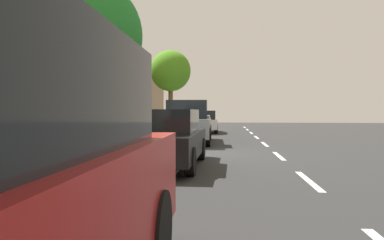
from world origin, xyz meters
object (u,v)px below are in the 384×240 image
at_px(cyclist_with_backpack, 185,119).
at_px(parked_sedan_black_mid, 166,138).
at_px(parked_pickup_grey_second, 189,124).
at_px(street_tree_near_cyclist, 171,71).
at_px(parked_sedan_white_nearest, 204,122).
at_px(pedestrian_on_phone, 169,116).
at_px(street_tree_mid_block, 88,36).
at_px(bicycle_at_curb, 188,130).

bearing_deg(cyclist_with_backpack, parked_sedan_black_mid, 94.15).
height_order(parked_pickup_grey_second, street_tree_near_cyclist, street_tree_near_cyclist).
height_order(parked_sedan_white_nearest, street_tree_near_cyclist, street_tree_near_cyclist).
relative_size(cyclist_with_backpack, pedestrian_on_phone, 0.97).
distance_m(parked_pickup_grey_second, pedestrian_on_phone, 10.08).
distance_m(cyclist_with_backpack, street_tree_mid_block, 11.98).
height_order(parked_sedan_black_mid, bicycle_at_curb, parked_sedan_black_mid).
height_order(bicycle_at_curb, cyclist_with_backpack, cyclist_with_backpack).
distance_m(parked_sedan_black_mid, street_tree_near_cyclist, 15.73).
height_order(street_tree_mid_block, pedestrian_on_phone, street_tree_mid_block).
relative_size(parked_sedan_white_nearest, bicycle_at_curb, 2.79).
relative_size(parked_pickup_grey_second, parked_sedan_black_mid, 1.21).
height_order(parked_sedan_white_nearest, parked_sedan_black_mid, same).
bearing_deg(street_tree_mid_block, parked_sedan_black_mid, 174.31).
height_order(parked_sedan_black_mid, cyclist_with_backpack, cyclist_with_backpack).
height_order(parked_pickup_grey_second, cyclist_with_backpack, parked_pickup_grey_second).
xyz_separation_m(bicycle_at_curb, pedestrian_on_phone, (1.99, -5.34, 0.74)).
relative_size(street_tree_near_cyclist, street_tree_mid_block, 1.11).
distance_m(parked_sedan_white_nearest, cyclist_with_backpack, 3.65).
height_order(bicycle_at_curb, street_tree_near_cyclist, street_tree_near_cyclist).
bearing_deg(parked_pickup_grey_second, pedestrian_on_phone, -75.50).
relative_size(bicycle_at_curb, street_tree_mid_block, 0.32).
relative_size(parked_sedan_white_nearest, street_tree_mid_block, 0.89).
height_order(street_tree_near_cyclist, street_tree_mid_block, street_tree_near_cyclist).
bearing_deg(pedestrian_on_phone, street_tree_mid_block, 91.37).
bearing_deg(parked_pickup_grey_second, street_tree_near_cyclist, -75.45).
bearing_deg(parked_sedan_white_nearest, parked_sedan_black_mid, 89.67).
xyz_separation_m(parked_pickup_grey_second, bicycle_at_curb, (0.53, -4.42, -0.53)).
distance_m(bicycle_at_curb, cyclist_with_backpack, 0.82).
xyz_separation_m(parked_sedan_white_nearest, cyclist_with_backpack, (0.95, 3.52, 0.26)).
relative_size(bicycle_at_curb, pedestrian_on_phone, 0.93).
bearing_deg(street_tree_mid_block, cyclist_with_backpack, -96.75).
distance_m(parked_pickup_grey_second, street_tree_near_cyclist, 9.12).
distance_m(parked_sedan_black_mid, street_tree_mid_block, 3.60).
xyz_separation_m(bicycle_at_curb, cyclist_with_backpack, (0.22, -0.46, 0.64)).
relative_size(cyclist_with_backpack, street_tree_near_cyclist, 0.30).
relative_size(parked_sedan_white_nearest, cyclist_with_backpack, 2.69).
distance_m(parked_sedan_black_mid, pedestrian_on_phone, 16.93).
bearing_deg(bicycle_at_curb, parked_pickup_grey_second, 96.86).
bearing_deg(cyclist_with_backpack, street_tree_near_cyclist, -67.54).
xyz_separation_m(parked_pickup_grey_second, pedestrian_on_phone, (2.52, -9.76, 0.21)).
bearing_deg(street_tree_near_cyclist, parked_pickup_grey_second, 104.55).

